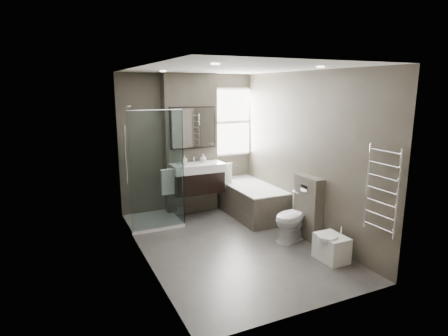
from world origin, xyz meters
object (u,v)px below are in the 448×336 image
toilet (294,217)px  bidet (331,247)px  vanity (197,177)px  bathtub (250,198)px

toilet → bidet: size_ratio=1.58×
vanity → bathtub: size_ratio=0.59×
vanity → bathtub: (0.92, -0.33, -0.43)m
bathtub → toilet: bearing=-88.1°
toilet → bidet: 0.84m
bathtub → toilet: size_ratio=2.15×
vanity → bidet: size_ratio=2.02×
bathtub → toilet: 1.33m
bathtub → bidet: size_ratio=3.41×
bathtub → toilet: (0.05, -1.33, 0.06)m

